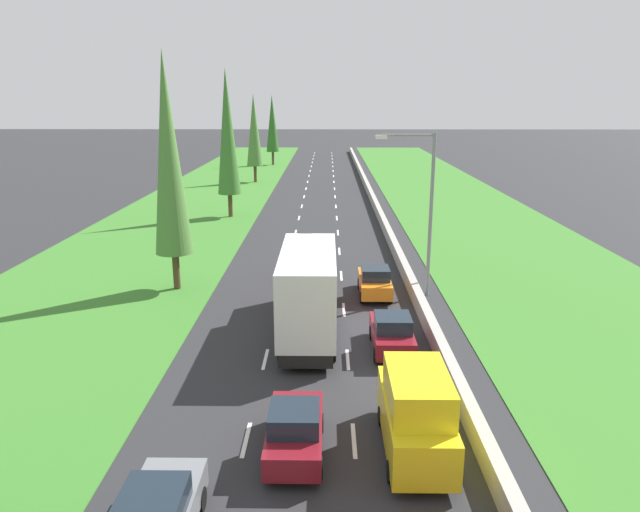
{
  "coord_description": "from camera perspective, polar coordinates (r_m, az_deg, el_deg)",
  "views": [
    {
      "loc": [
        0.86,
        -1.48,
        10.71
      ],
      "look_at": [
        0.42,
        33.12,
        1.25
      ],
      "focal_mm": 32.45,
      "sensor_mm": 36.0,
      "label": 1
    }
  ],
  "objects": [
    {
      "name": "ground_plane",
      "position": [
        62.41,
        -0.08,
        5.41
      ],
      "size": [
        300.0,
        300.0,
        0.0
      ],
      "primitive_type": "plane",
      "color": "#28282B",
      "rests_on": "ground"
    },
    {
      "name": "grass_verge_left",
      "position": [
        63.85,
        -11.55,
        5.34
      ],
      "size": [
        14.0,
        140.0,
        0.04
      ],
      "primitive_type": "cube",
      "color": "#387528",
      "rests_on": "ground"
    },
    {
      "name": "grass_verge_right",
      "position": [
        63.85,
        12.97,
        5.26
      ],
      "size": [
        14.0,
        140.0,
        0.04
      ],
      "primitive_type": "cube",
      "color": "#387528",
      "rests_on": "ground"
    },
    {
      "name": "median_barrier",
      "position": [
        62.52,
        5.18,
        5.76
      ],
      "size": [
        0.44,
        120.0,
        0.85
      ],
      "primitive_type": "cube",
      "color": "#9E9B93",
      "rests_on": "ground"
    },
    {
      "name": "lane_markings",
      "position": [
        62.41,
        -0.08,
        5.42
      ],
      "size": [
        3.64,
        116.0,
        0.01
      ],
      "color": "white",
      "rests_on": "ground"
    },
    {
      "name": "maroon_hatchback_centre_lane",
      "position": [
        18.59,
        -2.49,
        -16.78
      ],
      "size": [
        1.74,
        3.9,
        1.72
      ],
      "color": "maroon",
      "rests_on": "ground"
    },
    {
      "name": "white_box_truck_centre_lane",
      "position": [
        26.86,
        -1.11,
        -3.21
      ],
      "size": [
        2.46,
        9.4,
        4.18
      ],
      "color": "black",
      "rests_on": "ground"
    },
    {
      "name": "yellow_van_right_lane",
      "position": [
        18.59,
        9.42,
        -14.99
      ],
      "size": [
        1.96,
        4.9,
        2.82
      ],
      "color": "yellow",
      "rests_on": "ground"
    },
    {
      "name": "grey_hatchback_centre_lane",
      "position": [
        35.9,
        -0.61,
        -0.67
      ],
      "size": [
        1.74,
        3.9,
        1.72
      ],
      "color": "slate",
      "rests_on": "ground"
    },
    {
      "name": "maroon_hatchback_right_lane",
      "position": [
        25.57,
        7.1,
        -7.53
      ],
      "size": [
        1.74,
        3.9,
        1.72
      ],
      "color": "maroon",
      "rests_on": "ground"
    },
    {
      "name": "orange_hatchback_right_lane",
      "position": [
        32.37,
        5.42,
        -2.53
      ],
      "size": [
        1.74,
        3.9,
        1.72
      ],
      "color": "orange",
      "rests_on": "ground"
    },
    {
      "name": "poplar_tree_second",
      "position": [
        33.09,
        -14.72,
        9.56
      ],
      "size": [
        2.13,
        2.13,
        13.27
      ],
      "color": "#4C3823",
      "rests_on": "ground"
    },
    {
      "name": "poplar_tree_third",
      "position": [
        53.81,
        -9.12,
        11.93
      ],
      "size": [
        2.13,
        2.13,
        13.35
      ],
      "color": "#4C3823",
      "rests_on": "ground"
    },
    {
      "name": "poplar_tree_fourth",
      "position": [
        76.74,
        -6.52,
        12.2
      ],
      "size": [
        2.08,
        2.08,
        11.31
      ],
      "color": "#4C3823",
      "rests_on": "ground"
    },
    {
      "name": "poplar_tree_fifth",
      "position": [
        97.15,
        -4.73,
        12.86
      ],
      "size": [
        2.08,
        2.08,
        11.25
      ],
      "color": "#4C3823",
      "rests_on": "ground"
    },
    {
      "name": "street_light_mast",
      "position": [
        31.79,
        10.31,
        5.13
      ],
      "size": [
        3.2,
        0.28,
        9.0
      ],
      "color": "gray",
      "rests_on": "ground"
    }
  ]
}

